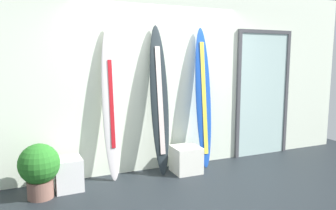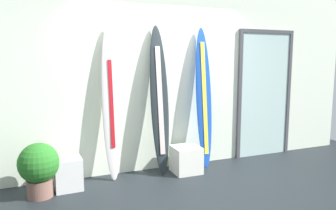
{
  "view_description": "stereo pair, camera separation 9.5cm",
  "coord_description": "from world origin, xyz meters",
  "px_view_note": "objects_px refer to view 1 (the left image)",
  "views": [
    {
      "loc": [
        -1.89,
        -3.4,
        1.7
      ],
      "look_at": [
        -0.0,
        0.95,
        1.03
      ],
      "focal_mm": 34.85,
      "sensor_mm": 36.0,
      "label": 1
    },
    {
      "loc": [
        -1.8,
        -3.44,
        1.7
      ],
      "look_at": [
        -0.0,
        0.95,
        1.03
      ],
      "focal_mm": 34.85,
      "sensor_mm": 36.0,
      "label": 2
    }
  ],
  "objects_px": {
    "glass_door": "(263,92)",
    "surfboard_charcoal": "(159,101)",
    "surfboard_cobalt": "(203,99)",
    "potted_plant": "(39,168)",
    "display_block_left": "(68,174)",
    "surfboard_ivory": "(111,105)",
    "display_block_center": "(186,159)"
  },
  "relations": [
    {
      "from": "display_block_left",
      "to": "display_block_center",
      "type": "height_order",
      "value": "display_block_left"
    },
    {
      "from": "surfboard_cobalt",
      "to": "potted_plant",
      "type": "height_order",
      "value": "surfboard_cobalt"
    },
    {
      "from": "glass_door",
      "to": "display_block_left",
      "type": "bearing_deg",
      "value": -174.65
    },
    {
      "from": "surfboard_cobalt",
      "to": "glass_door",
      "type": "relative_size",
      "value": 1.0
    },
    {
      "from": "surfboard_ivory",
      "to": "display_block_left",
      "type": "relative_size",
      "value": 5.11
    },
    {
      "from": "surfboard_charcoal",
      "to": "display_block_center",
      "type": "distance_m",
      "value": 0.97
    },
    {
      "from": "display_block_left",
      "to": "surfboard_charcoal",
      "type": "bearing_deg",
      "value": 5.6
    },
    {
      "from": "display_block_center",
      "to": "glass_door",
      "type": "xyz_separation_m",
      "value": [
        1.67,
        0.32,
        0.93
      ]
    },
    {
      "from": "surfboard_ivory",
      "to": "display_block_center",
      "type": "distance_m",
      "value": 1.4
    },
    {
      "from": "surfboard_charcoal",
      "to": "display_block_left",
      "type": "distance_m",
      "value": 1.61
    },
    {
      "from": "surfboard_ivory",
      "to": "surfboard_cobalt",
      "type": "height_order",
      "value": "surfboard_cobalt"
    },
    {
      "from": "surfboard_charcoal",
      "to": "display_block_left",
      "type": "height_order",
      "value": "surfboard_charcoal"
    },
    {
      "from": "surfboard_cobalt",
      "to": "display_block_center",
      "type": "bearing_deg",
      "value": -156.99
    },
    {
      "from": "surfboard_charcoal",
      "to": "display_block_center",
      "type": "relative_size",
      "value": 5.44
    },
    {
      "from": "display_block_left",
      "to": "potted_plant",
      "type": "bearing_deg",
      "value": -160.19
    },
    {
      "from": "surfboard_charcoal",
      "to": "display_block_center",
      "type": "bearing_deg",
      "value": -20.12
    },
    {
      "from": "display_block_center",
      "to": "potted_plant",
      "type": "distance_m",
      "value": 2.08
    },
    {
      "from": "display_block_left",
      "to": "display_block_center",
      "type": "bearing_deg",
      "value": -0.19
    },
    {
      "from": "display_block_left",
      "to": "glass_door",
      "type": "height_order",
      "value": "glass_door"
    },
    {
      "from": "surfboard_ivory",
      "to": "glass_door",
      "type": "distance_m",
      "value": 2.76
    },
    {
      "from": "glass_door",
      "to": "potted_plant",
      "type": "xyz_separation_m",
      "value": [
        -3.74,
        -0.44,
        -0.74
      ]
    },
    {
      "from": "surfboard_charcoal",
      "to": "glass_door",
      "type": "distance_m",
      "value": 2.05
    },
    {
      "from": "potted_plant",
      "to": "display_block_left",
      "type": "bearing_deg",
      "value": 19.81
    },
    {
      "from": "display_block_center",
      "to": "glass_door",
      "type": "distance_m",
      "value": 1.94
    },
    {
      "from": "surfboard_cobalt",
      "to": "display_block_left",
      "type": "bearing_deg",
      "value": -175.8
    },
    {
      "from": "glass_door",
      "to": "surfboard_charcoal",
      "type": "bearing_deg",
      "value": -174.82
    },
    {
      "from": "display_block_left",
      "to": "potted_plant",
      "type": "height_order",
      "value": "potted_plant"
    },
    {
      "from": "surfboard_cobalt",
      "to": "surfboard_charcoal",
      "type": "bearing_deg",
      "value": -178.33
    },
    {
      "from": "potted_plant",
      "to": "surfboard_ivory",
      "type": "bearing_deg",
      "value": 17.0
    },
    {
      "from": "surfboard_cobalt",
      "to": "potted_plant",
      "type": "relative_size",
      "value": 3.2
    },
    {
      "from": "surfboard_ivory",
      "to": "surfboard_cobalt",
      "type": "relative_size",
      "value": 0.99
    },
    {
      "from": "display_block_center",
      "to": "glass_door",
      "type": "relative_size",
      "value": 0.18
    }
  ]
}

